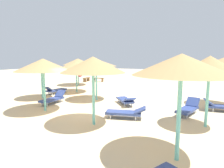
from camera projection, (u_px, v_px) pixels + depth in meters
The scene contains 17 objects.
ground_plane at pixel (87, 113), 9.90m from camera, with size 80.00×80.00×0.00m, color beige.
parasol_0 at pixel (210, 64), 7.59m from camera, with size 2.20×2.20×3.01m.
parasol_1 at pixel (76, 65), 15.73m from camera, with size 3.05×3.05×2.64m.
parasol_2 at pixel (41, 66), 13.26m from camera, with size 2.66×2.66×2.64m.
parasol_3 at pixel (93, 65), 7.88m from camera, with size 2.77×2.77×2.98m.
parasol_5 at pixel (181, 65), 4.99m from camera, with size 2.67×2.67×3.03m.
parasol_6 at pixel (96, 63), 12.73m from camera, with size 2.80×2.80×2.85m.
parasol_7 at pixel (78, 62), 19.95m from camera, with size 3.19×3.19×2.87m.
parasol_8 at pixel (43, 65), 10.00m from camera, with size 2.97×2.97×2.89m.
lounger_0 at pixel (188, 108), 9.68m from camera, with size 1.09×1.96×0.78m.
lounger_1 at pixel (55, 90), 15.33m from camera, with size 0.87×1.96×0.69m.
lounger_2 at pixel (53, 98), 12.04m from camera, with size 0.67×1.88×0.76m.
lounger_3 at pixel (126, 112), 9.00m from camera, with size 2.02×1.14×0.61m.
lounger_4 at pixel (222, 106), 10.18m from camera, with size 1.98×0.96×0.67m.
lounger_6 at pixel (126, 100), 11.66m from camera, with size 1.77×1.84×0.63m.
bench_0 at pixel (98, 79), 23.14m from camera, with size 1.54×0.60×0.49m.
bench_1 at pixel (87, 79), 23.37m from camera, with size 0.68×1.55×0.49m.
Camera 1 is at (5.52, -7.96, 2.90)m, focal length 29.84 mm.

